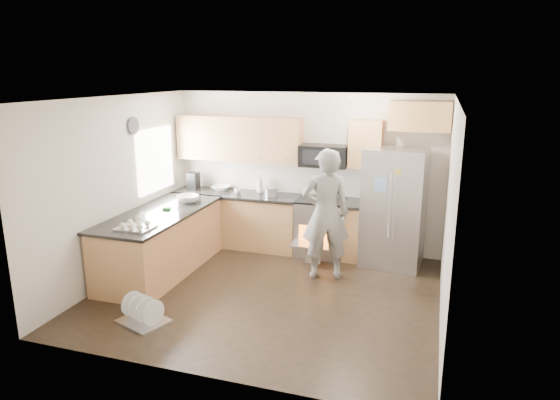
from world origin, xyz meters
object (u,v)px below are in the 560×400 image
(stove_range, at_px, (321,214))
(refrigerator, at_px, (394,208))
(dish_rack, at_px, (143,315))
(person, at_px, (326,214))

(stove_range, xyz_separation_m, refrigerator, (1.15, -0.12, 0.24))
(refrigerator, bearing_deg, stove_range, 179.98)
(stove_range, bearing_deg, refrigerator, -5.74)
(stove_range, xyz_separation_m, dish_rack, (-1.49, -2.92, -0.58))
(stove_range, bearing_deg, dish_rack, -116.99)
(stove_range, bearing_deg, person, -73.40)
(refrigerator, distance_m, dish_rack, 3.94)
(refrigerator, distance_m, person, 1.18)
(stove_range, height_order, refrigerator, refrigerator)
(refrigerator, height_order, person, person)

